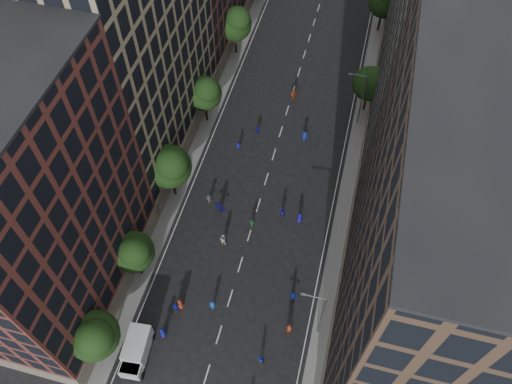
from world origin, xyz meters
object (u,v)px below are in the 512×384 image
Objects in this scene: streetlamp_far at (361,97)px; skater_2 at (261,359)px; cargo_van at (136,351)px; streetlamp_near at (320,314)px; skater_0 at (163,333)px.

streetlamp_far reaches higher than skater_2.
skater_2 is at bearing 6.11° from cargo_van.
streetlamp_near is at bearing -90.00° from streetlamp_far.
streetlamp_near is 8.23m from skater_2.
skater_2 is at bearing -137.60° from streetlamp_near.
skater_0 is at bearing 49.30° from cargo_van.
streetlamp_near is 1.67× the size of cargo_van.
cargo_van is at bearing 7.55° from skater_2.
skater_0 reaches higher than skater_2.
skater_0 is (-16.28, -4.66, -4.27)m from streetlamp_near.
skater_0 is (-16.28, -37.66, -4.27)m from streetlamp_far.
streetlamp_far reaches higher than cargo_van.
skater_2 is (11.15, -0.03, -0.14)m from skater_0.
skater_2 is at bearing -157.21° from skater_0.
streetlamp_far is at bearing 90.00° from streetlamp_near.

